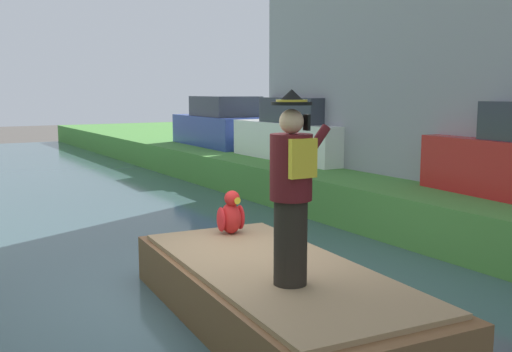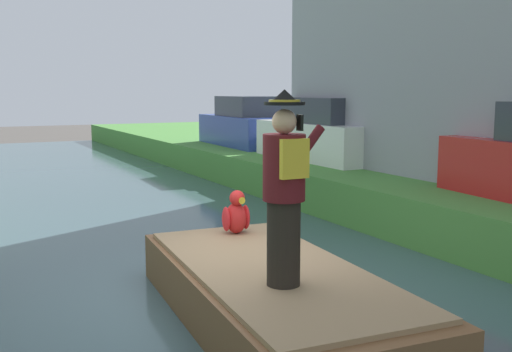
{
  "view_description": "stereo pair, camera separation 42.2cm",
  "coord_description": "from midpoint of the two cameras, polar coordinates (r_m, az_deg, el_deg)",
  "views": [
    {
      "loc": [
        -3.3,
        -5.98,
        2.54
      ],
      "look_at": [
        0.05,
        -0.36,
        1.61
      ],
      "focal_mm": 41.89,
      "sensor_mm": 36.0,
      "label": 1
    },
    {
      "loc": [
        -2.94,
        -6.18,
        2.54
      ],
      "look_at": [
        0.05,
        -0.36,
        1.61
      ],
      "focal_mm": 41.89,
      "sensor_mm": 36.0,
      "label": 2
    }
  ],
  "objects": [
    {
      "name": "parrot_plush",
      "position": [
        7.73,
        -3.97,
        -3.75
      ],
      "size": [
        0.36,
        0.35,
        0.57
      ],
      "color": "red",
      "rests_on": "boat"
    },
    {
      "name": "parked_car_blue",
      "position": [
        18.4,
        -3.86,
        4.9
      ],
      "size": [
        1.85,
        4.06,
        1.5
      ],
      "color": "#2D4293",
      "rests_on": "grass_bank_far"
    },
    {
      "name": "parked_car_white",
      "position": [
        14.7,
        3.81,
        4.09
      ],
      "size": [
        1.71,
        4.0,
        1.5
      ],
      "color": "white",
      "rests_on": "grass_bank_far"
    },
    {
      "name": "person_pirate",
      "position": [
        5.58,
        1.26,
        -1.24
      ],
      "size": [
        0.61,
        0.42,
        1.85
      ],
      "rotation": [
        0.0,
        0.0,
        0.1
      ],
      "color": "black",
      "rests_on": "boat"
    },
    {
      "name": "boat",
      "position": [
        6.47,
        -0.08,
        -11.22
      ],
      "size": [
        2.12,
        4.33,
        0.61
      ],
      "color": "brown",
      "rests_on": "canal_water"
    },
    {
      "name": "ground_plane",
      "position": [
        7.29,
        -3.53,
        -12.31
      ],
      "size": [
        80.0,
        80.0,
        0.0
      ],
      "primitive_type": "plane",
      "color": "#4C4742"
    },
    {
      "name": "canal_water",
      "position": [
        7.27,
        -3.54,
        -11.94
      ],
      "size": [
        6.64,
        48.0,
        0.1
      ],
      "primitive_type": "cube",
      "color": "#3D565B",
      "rests_on": "ground"
    }
  ]
}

